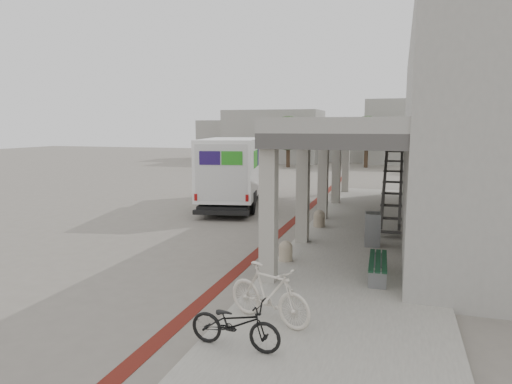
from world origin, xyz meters
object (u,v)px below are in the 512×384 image
(fedex_truck, at_px, (234,170))
(utility_cabinet, at_px, (373,229))
(bicycle_cream, at_px, (269,294))
(bench, at_px, (378,265))
(bicycle_black, at_px, (235,324))

(fedex_truck, distance_m, utility_cabinet, 9.25)
(fedex_truck, distance_m, bicycle_cream, 13.67)
(bench, height_order, bicycle_cream, bicycle_cream)
(fedex_truck, height_order, bicycle_black, fedex_truck)
(bench, relative_size, bicycle_black, 1.21)
(bicycle_cream, bearing_deg, bench, -7.39)
(utility_cabinet, bearing_deg, bicycle_black, -108.35)
(fedex_truck, distance_m, bench, 11.78)
(fedex_truck, bearing_deg, bicycle_cream, -78.55)
(bench, relative_size, utility_cabinet, 1.89)
(utility_cabinet, bearing_deg, fedex_truck, 133.23)
(bicycle_black, relative_size, bicycle_cream, 0.86)
(bicycle_black, bearing_deg, bicycle_cream, -8.95)
(fedex_truck, relative_size, bicycle_black, 4.91)
(fedex_truck, relative_size, bench, 4.07)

